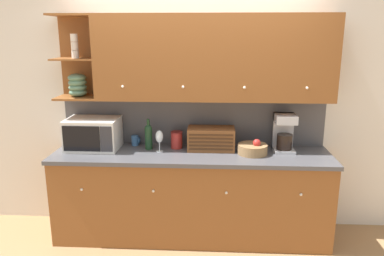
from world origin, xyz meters
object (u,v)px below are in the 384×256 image
(mug, at_px, (135,140))
(coffee_maker, at_px, (284,132))
(bread_box, at_px, (211,139))
(microwave, at_px, (93,134))
(wine_glass, at_px, (159,137))
(wine_bottle, at_px, (149,136))
(storage_canister, at_px, (177,140))
(fruit_basket, at_px, (253,149))

(mug, xyz_separation_m, coffee_maker, (1.52, -0.10, 0.14))
(bread_box, bearing_deg, microwave, -178.22)
(wine_glass, bearing_deg, microwave, 175.00)
(microwave, relative_size, wine_bottle, 1.66)
(mug, relative_size, bread_box, 0.22)
(bread_box, bearing_deg, storage_canister, 174.73)
(storage_canister, relative_size, coffee_maker, 0.46)
(wine_bottle, relative_size, storage_canister, 1.81)
(microwave, relative_size, mug, 4.96)
(bread_box, relative_size, coffee_maker, 1.24)
(wine_glass, distance_m, fruit_basket, 0.93)
(wine_glass, bearing_deg, fruit_basket, -1.46)
(wine_glass, distance_m, bread_box, 0.52)
(mug, relative_size, wine_bottle, 0.33)
(wine_glass, bearing_deg, bread_box, 10.72)
(microwave, xyz_separation_m, coffee_maker, (1.92, 0.03, 0.03))
(mug, height_order, coffee_maker, coffee_maker)
(fruit_basket, bearing_deg, bread_box, 163.59)
(storage_canister, xyz_separation_m, bread_box, (0.35, -0.03, 0.03))
(bread_box, xyz_separation_m, coffee_maker, (0.73, -0.00, 0.08))
(wine_glass, relative_size, storage_canister, 1.25)
(wine_bottle, xyz_separation_m, wine_glass, (0.12, -0.07, 0.01))
(coffee_maker, bearing_deg, storage_canister, 178.05)
(wine_glass, relative_size, bread_box, 0.46)
(coffee_maker, bearing_deg, wine_glass, -175.71)
(storage_canister, bearing_deg, bread_box, -5.27)
(mug, xyz_separation_m, storage_canister, (0.44, -0.07, 0.03))
(bread_box, bearing_deg, wine_bottle, -177.97)
(wine_glass, distance_m, storage_canister, 0.21)
(wine_bottle, distance_m, storage_canister, 0.29)
(mug, xyz_separation_m, wine_bottle, (0.16, -0.12, 0.09))
(wine_bottle, distance_m, wine_glass, 0.14)
(storage_canister, relative_size, fruit_basket, 0.60)
(storage_canister, height_order, coffee_maker, coffee_maker)
(storage_canister, distance_m, coffee_maker, 1.08)
(wine_bottle, height_order, wine_glass, wine_bottle)
(fruit_basket, xyz_separation_m, coffee_maker, (0.32, 0.12, 0.14))
(wine_glass, bearing_deg, mug, 145.17)
(fruit_basket, height_order, coffee_maker, coffee_maker)
(microwave, relative_size, fruit_basket, 1.80)
(wine_bottle, relative_size, wine_glass, 1.45)
(mug, height_order, storage_canister, storage_canister)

